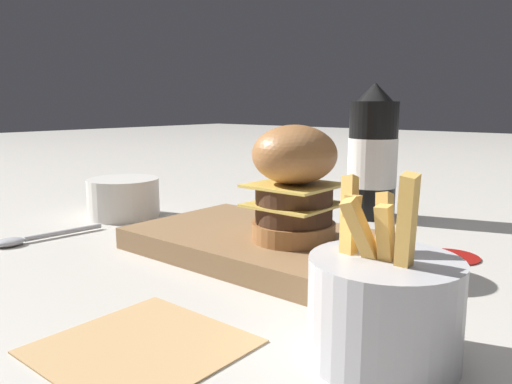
{
  "coord_description": "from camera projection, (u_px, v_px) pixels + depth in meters",
  "views": [
    {
      "loc": [
        0.35,
        -0.46,
        0.19
      ],
      "look_at": [
        -0.05,
        0.01,
        0.08
      ],
      "focal_mm": 35.0,
      "sensor_mm": 36.0,
      "label": 1
    }
  ],
  "objects": [
    {
      "name": "ketchup_puddle",
      "position": [
        451.0,
        256.0,
        0.61
      ],
      "size": [
        0.07,
        0.07,
        0.0
      ],
      "color": "#9E140F",
      "rests_on": "ground_plane"
    },
    {
      "name": "side_bowl",
      "position": [
        124.0,
        197.0,
        0.82
      ],
      "size": [
        0.12,
        0.12,
        0.06
      ],
      "color": "silver",
      "rests_on": "ground_plane"
    },
    {
      "name": "serving_board",
      "position": [
        256.0,
        241.0,
        0.63
      ],
      "size": [
        0.3,
        0.21,
        0.03
      ],
      "color": "olive",
      "rests_on": "ground_plane"
    },
    {
      "name": "ketchup_bottle",
      "position": [
        372.0,
        157.0,
        0.81
      ],
      "size": [
        0.08,
        0.08,
        0.22
      ],
      "color": "black",
      "rests_on": "ground_plane"
    },
    {
      "name": "burger",
      "position": [
        294.0,
        182.0,
        0.58
      ],
      "size": [
        0.1,
        0.1,
        0.13
      ],
      "color": "#9E6638",
      "rests_on": "serving_board"
    },
    {
      "name": "fries_basket",
      "position": [
        383.0,
        306.0,
        0.36
      ],
      "size": [
        0.11,
        0.11,
        0.14
      ],
      "color": "#B7B7BC",
      "rests_on": "ground_plane"
    },
    {
      "name": "parchment_square",
      "position": [
        141.0,
        346.0,
        0.38
      ],
      "size": [
        0.14,
        0.14,
        0.0
      ],
      "color": "tan",
      "rests_on": "ground_plane"
    },
    {
      "name": "ground_plane",
      "position": [
        279.0,
        261.0,
        0.6
      ],
      "size": [
        6.0,
        6.0,
        0.0
      ],
      "primitive_type": "plane",
      "color": "#B7B2A8"
    },
    {
      "name": "spoon",
      "position": [
        28.0,
        239.0,
        0.67
      ],
      "size": [
        0.03,
        0.15,
        0.01
      ],
      "rotation": [
        0.0,
        0.0,
        4.61
      ],
      "color": "#B2B2B7",
      "rests_on": "ground_plane"
    }
  ]
}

